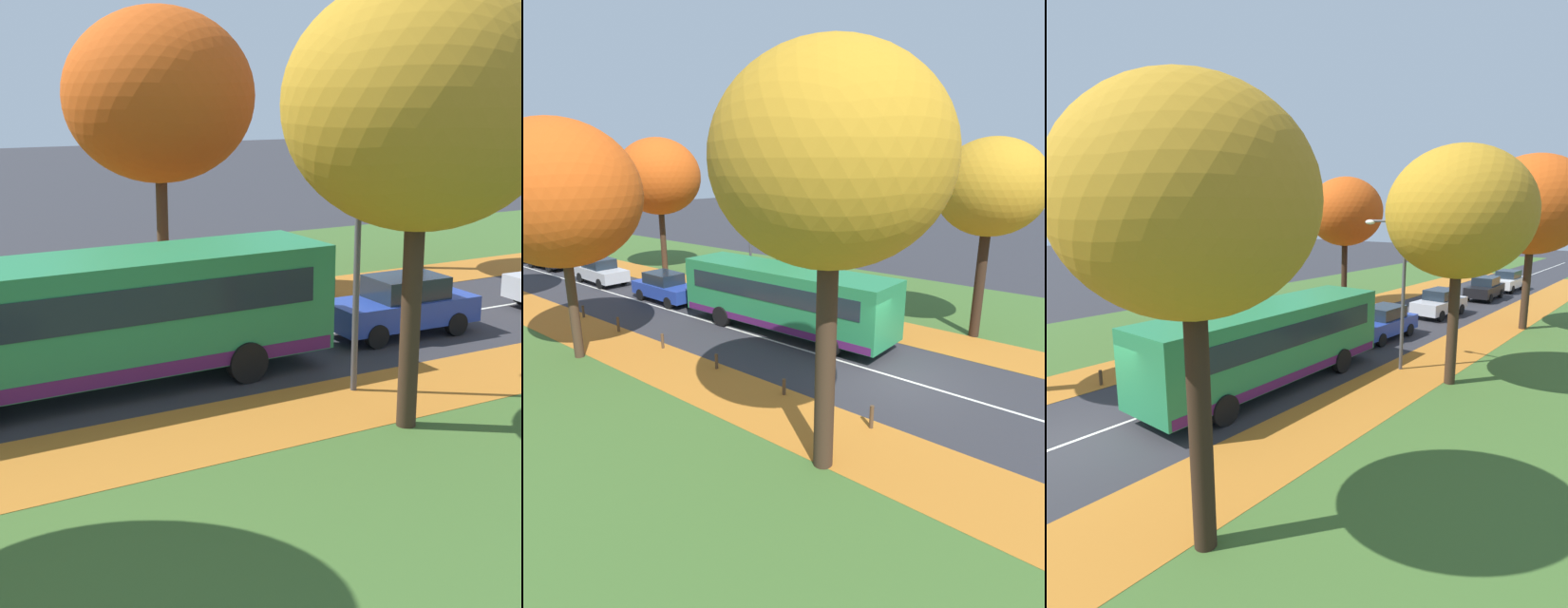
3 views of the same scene
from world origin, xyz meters
The scene contains 14 objects.
grass_verge_left centered at (-9.20, 20.00, 0.00)m, with size 12.00×90.00×0.01m, color #3D6028.
leaf_litter_left centered at (-4.60, 14.00, 0.01)m, with size 2.80×60.00×0.00m, color #B26B23.
leaf_litter_right centered at (4.60, 14.00, 0.01)m, with size 2.80×60.00×0.00m, color #B26B23.
road_centre_line centered at (0.00, 20.00, 0.00)m, with size 0.12×80.00×0.01m, color silver.
tree_left_near centered at (-6.24, 10.86, 6.30)m, with size 5.91×5.91×8.97m.
tree_left_mid centered at (-5.75, 20.91, 6.22)m, with size 5.03×5.03×8.51m.
tree_right_near centered at (6.17, 10.86, 6.21)m, with size 5.11×5.11×8.54m.
bollard_third centered at (-3.58, 5.77, 0.30)m, with size 0.12×0.12×0.59m, color #4C3823.
bollard_fourth centered at (-3.58, 9.04, 0.32)m, with size 0.12×0.12×0.64m, color #4C3823.
bollard_fifth centered at (-3.59, 12.32, 0.35)m, with size 0.12×0.12×0.70m, color #4C3823.
bollard_sixth centered at (-3.51, 15.59, 0.31)m, with size 0.12×0.12×0.62m, color #4C3823.
streetlamp_right centered at (3.67, 11.12, 3.74)m, with size 1.89×0.28×6.00m.
bus centered at (1.22, 6.41, 1.70)m, with size 2.76×10.43×2.98m.
car_blue_lead centered at (0.96, 14.82, 0.81)m, with size 1.88×4.25×1.62m.
Camera 1 is at (18.56, 0.70, 6.52)m, focal length 50.00 mm.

